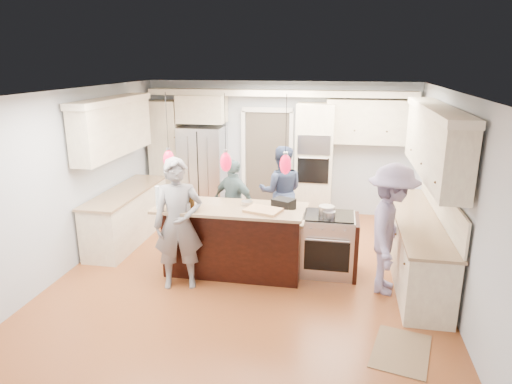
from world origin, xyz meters
TOP-DOWN VIEW (x-y plane):
  - ground_plane at (0.00, 0.00)m, footprint 6.00×6.00m
  - room_shell at (0.00, 0.00)m, footprint 5.54×6.04m
  - refrigerator at (-1.55, 2.64)m, footprint 0.90×0.70m
  - oven_column at (0.75, 2.67)m, footprint 0.72×0.69m
  - back_upper_cabinets at (-0.75, 2.76)m, footprint 5.30×0.61m
  - right_counter_run at (2.44, 0.30)m, footprint 0.64×3.10m
  - left_cabinets at (-2.44, 0.80)m, footprint 0.64×2.30m
  - kitchen_island at (-0.25, 0.07)m, footprint 2.10×1.46m
  - island_range at (1.16, 0.15)m, footprint 0.82×0.71m
  - pendant_lights at (-0.25, -0.51)m, footprint 1.75×0.15m
  - person_bar_end at (-0.90, -0.67)m, footprint 0.78×0.62m
  - person_far_left at (0.24, 1.52)m, footprint 0.88×0.73m
  - person_far_right at (-0.50, 1.00)m, footprint 0.94×0.71m
  - person_range_side at (1.96, -0.29)m, footprint 0.87×1.27m
  - floor_rug at (2.02, -1.70)m, footprint 0.77×0.97m
  - water_bottle at (-1.20, -0.61)m, footprint 0.09×0.09m
  - beer_bottle_a at (-0.74, -0.50)m, footprint 0.06×0.06m
  - beer_bottle_b at (-0.97, -0.56)m, footprint 0.07×0.07m
  - beer_bottle_c at (-0.80, -0.47)m, footprint 0.05×0.05m
  - drink_can at (-0.76, -0.63)m, footprint 0.08×0.08m
  - cutting_board at (0.25, -0.47)m, footprint 0.55×0.46m
  - pot_large at (1.09, 0.14)m, footprint 0.23×0.23m
  - pot_small at (1.13, 0.03)m, footprint 0.18×0.18m

SIDE VIEW (x-z plane):
  - ground_plane at x=0.00m, z-range 0.00..0.00m
  - floor_rug at x=2.02m, z-range 0.00..0.01m
  - island_range at x=1.16m, z-range 0.00..0.92m
  - kitchen_island at x=-0.25m, z-range -0.07..1.05m
  - person_far_right at x=-0.50m, z-range 0.00..1.49m
  - person_far_left at x=0.24m, z-range 0.00..1.66m
  - refrigerator at x=-1.55m, z-range 0.00..1.80m
  - person_range_side at x=1.96m, z-range 0.00..1.82m
  - person_bar_end at x=-0.90m, z-range 0.00..1.86m
  - pot_small at x=1.13m, z-range 0.92..1.01m
  - pot_large at x=1.09m, z-range 0.92..1.05m
  - right_counter_run at x=2.44m, z-range -0.20..2.31m
  - left_cabinets at x=-2.44m, z-range -0.20..2.31m
  - cutting_board at x=0.25m, z-range 1.12..1.16m
  - oven_column at x=0.75m, z-range 0.00..2.30m
  - drink_can at x=-0.76m, z-range 1.12..1.24m
  - beer_bottle_c at x=-0.80m, z-range 1.12..1.33m
  - beer_bottle_a at x=-0.74m, z-range 1.12..1.35m
  - beer_bottle_b at x=-0.97m, z-range 1.12..1.38m
  - water_bottle at x=-1.20m, z-range 1.12..1.45m
  - back_upper_cabinets at x=-0.75m, z-range 0.40..2.94m
  - pendant_lights at x=-0.25m, z-range 1.29..2.32m
  - room_shell at x=0.00m, z-range 0.46..3.18m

